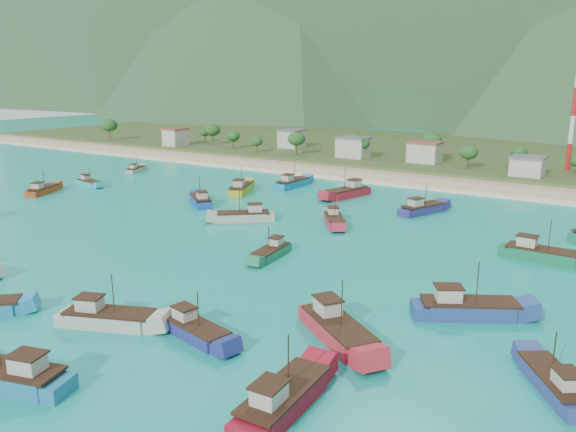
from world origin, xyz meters
The scene contains 25 objects.
ground centered at (0.00, 0.00, 0.00)m, with size 600.00×600.00×0.00m, color #0C7E86.
beach centered at (0.00, 79.00, 0.00)m, with size 400.00×18.00×1.20m, color beige.
land centered at (0.00, 140.00, 0.00)m, with size 400.00×110.00×2.40m, color #385123.
surf_line centered at (0.00, 69.50, 0.00)m, with size 400.00×2.50×0.08m, color white.
village centered at (21.08, 100.85, 4.70)m, with size 213.55×26.92×7.49m.
vegetation centered at (-9.44, 102.55, 5.20)m, with size 274.05×25.85×8.92m.
boat_0 centered at (29.51, -13.52, 0.90)m, with size 11.95×9.83×7.14m.
boat_2 centered at (-63.14, 27.52, 0.57)m, with size 9.27×4.24×5.28m.
boat_3 centered at (31.96, -27.19, 0.82)m, with size 3.95×11.47×6.68m.
boat_4 centered at (42.42, 25.72, 0.83)m, with size 11.52×3.69×6.75m.
boat_6 centered at (8.06, 5.36, 0.57)m, with size 3.78×9.22×5.29m.
boat_7 centered at (-25.12, 26.63, 0.75)m, with size 10.27×9.04×6.27m.
boat_8 centered at (17.20, 44.84, 0.78)m, with size 6.88×11.40×6.48m.
boat_9 centered at (-63.82, 15.24, 0.67)m, with size 6.69×10.22×5.84m.
boat_11 centered at (49.93, -12.06, 0.63)m, with size 7.73×9.41×5.62m.
boat_12 centered at (-19.43, 53.98, 0.84)m, with size 3.70×11.53×6.76m.
boat_13 centered at (10.12, -37.24, 0.82)m, with size 11.73×6.38×6.65m.
boat_15 centered at (-2.59, 50.77, 0.93)m, with size 6.47×12.86×7.30m.
boat_16 centered at (-69.94, 48.98, 0.50)m, with size 5.27×8.63×4.90m.
boat_17 centered at (6.77, 27.51, 0.65)m, with size 8.03×9.52×5.73m.
boat_24 centered at (-8.60, 20.42, 0.78)m, with size 10.42×9.52×6.45m.
boat_25 centered at (7.23, -24.38, 0.77)m, with size 11.23×7.09×6.40m.
boat_26 centered at (16.95, -21.22, 0.63)m, with size 9.94×4.74×5.65m.
boat_27 centered at (-25.67, 41.33, 0.85)m, with size 7.83×11.98×6.85m.
boat_29 centered at (39.11, -0.61, 0.88)m, with size 12.01×9.04×7.02m.
Camera 1 is at (54.48, -60.77, 26.19)m, focal length 35.00 mm.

